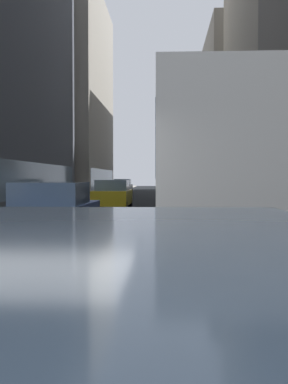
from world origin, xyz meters
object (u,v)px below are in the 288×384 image
(car_yellow_taxi, at_px, (113,195))
(car_black_suv, at_px, (182,190))
(car_blue_hatchback, at_px, (53,214))
(dalmatian_dog, at_px, (100,276))
(car_white_van, at_px, (123,187))
(transit_bus, at_px, (217,176))

(car_yellow_taxi, relative_size, car_black_suv, 0.91)
(car_blue_hatchback, bearing_deg, dalmatian_dog, -70.76)
(car_yellow_taxi, relative_size, dalmatian_dog, 4.32)
(car_white_van, xyz_separation_m, dalmatian_dog, (3.62, -41.22, -0.31))
(car_yellow_taxi, bearing_deg, car_white_van, 94.08)
(car_yellow_taxi, bearing_deg, transit_bus, -73.80)
(car_white_van, relative_size, dalmatian_dog, 4.61)
(car_black_suv, relative_size, car_blue_hatchback, 1.06)
(car_white_van, bearing_deg, dalmatian_dog, -84.98)
(transit_bus, bearing_deg, car_yellow_taxi, 106.20)
(transit_bus, distance_m, car_yellow_taxi, 14.37)
(car_blue_hatchback, relative_size, dalmatian_dog, 4.49)
(car_black_suv, height_order, dalmatian_dog, car_black_suv)
(car_yellow_taxi, distance_m, dalmatian_dog, 18.88)
(car_white_van, bearing_deg, car_yellow_taxi, -85.92)
(transit_bus, distance_m, car_white_van, 36.66)
(transit_bus, bearing_deg, car_black_suv, 90.00)
(transit_bus, distance_m, car_blue_hatchback, 4.19)
(car_yellow_taxi, height_order, car_white_van, same)
(car_yellow_taxi, xyz_separation_m, car_blue_hatchback, (-0.00, -12.98, 0.00))
(car_blue_hatchback, xyz_separation_m, dalmatian_dog, (2.02, -5.79, -0.31))
(transit_bus, height_order, car_blue_hatchback, transit_bus)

